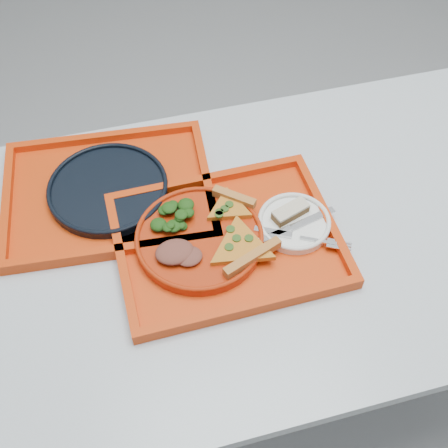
{
  "coord_description": "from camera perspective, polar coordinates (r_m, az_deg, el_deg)",
  "views": [
    {
      "loc": [
        -0.4,
        -0.66,
        1.7
      ],
      "look_at": [
        -0.22,
        0.02,
        0.78
      ],
      "focal_mm": 45.0,
      "sensor_mm": 36.0,
      "label": 1
    }
  ],
  "objects": [
    {
      "name": "ground",
      "position": [
        1.86,
        6.84,
        -13.83
      ],
      "size": [
        10.0,
        10.0,
        0.0
      ],
      "primitive_type": "plane",
      "color": "gray",
      "rests_on": "ground"
    },
    {
      "name": "table",
      "position": [
        1.28,
        9.7,
        -1.52
      ],
      "size": [
        1.6,
        0.8,
        0.75
      ],
      "color": "#A6B2BB",
      "rests_on": "ground"
    },
    {
      "name": "tray_main",
      "position": [
        1.16,
        0.28,
        -1.82
      ],
      "size": [
        0.45,
        0.36,
        0.01
      ],
      "primitive_type": "cube",
      "rotation": [
        0.0,
        0.0,
        0.01
      ],
      "color": "red",
      "rests_on": "table"
    },
    {
      "name": "tray_far",
      "position": [
        1.26,
        -11.58,
        3.04
      ],
      "size": [
        0.48,
        0.39,
        0.01
      ],
      "primitive_type": "cube",
      "rotation": [
        0.0,
        0.0,
        -0.08
      ],
      "color": "red",
      "rests_on": "table"
    },
    {
      "name": "dinner_plate",
      "position": [
        1.14,
        -2.51,
        -1.55
      ],
      "size": [
        0.26,
        0.26,
        0.02
      ],
      "primitive_type": "cylinder",
      "color": "#A5270B",
      "rests_on": "tray_main"
    },
    {
      "name": "side_plate",
      "position": [
        1.18,
        7.12,
        0.03
      ],
      "size": [
        0.15,
        0.15,
        0.01
      ],
      "primitive_type": "cylinder",
      "color": "white",
      "rests_on": "tray_main"
    },
    {
      "name": "navy_plate",
      "position": [
        1.25,
        -11.68,
        3.46
      ],
      "size": [
        0.26,
        0.26,
        0.02
      ],
      "primitive_type": "cylinder",
      "color": "black",
      "rests_on": "tray_far"
    },
    {
      "name": "pizza_slice_a",
      "position": [
        1.11,
        1.73,
        -2.13
      ],
      "size": [
        0.17,
        0.19,
        0.02
      ],
      "primitive_type": null,
      "rotation": [
        0.0,
        0.0,
        1.94
      ],
      "color": "gold",
      "rests_on": "dinner_plate"
    },
    {
      "name": "pizza_slice_b",
      "position": [
        1.17,
        0.48,
        1.78
      ],
      "size": [
        0.14,
        0.14,
        0.02
      ],
      "primitive_type": null,
      "rotation": [
        0.0,
        0.0,
        4.01
      ],
      "color": "gold",
      "rests_on": "dinner_plate"
    },
    {
      "name": "salad_heap",
      "position": [
        1.15,
        -5.35,
        0.79
      ],
      "size": [
        0.08,
        0.07,
        0.04
      ],
      "primitive_type": "ellipsoid",
      "color": "black",
      "rests_on": "dinner_plate"
    },
    {
      "name": "meat_portion",
      "position": [
        1.1,
        -5.04,
        -2.84
      ],
      "size": [
        0.08,
        0.06,
        0.02
      ],
      "primitive_type": "ellipsoid",
      "color": "brown",
      "rests_on": "dinner_plate"
    },
    {
      "name": "dessert_bar",
      "position": [
        1.17,
        6.77,
        1.25
      ],
      "size": [
        0.08,
        0.06,
        0.02
      ],
      "rotation": [
        0.0,
        0.0,
        0.34
      ],
      "color": "#4A3118",
      "rests_on": "side_plate"
    },
    {
      "name": "knife",
      "position": [
        1.16,
        7.38,
        -0.11
      ],
      "size": [
        0.18,
        0.06,
        0.01
      ],
      "primitive_type": "cube",
      "rotation": [
        0.0,
        0.0,
        0.24
      ],
      "color": "silver",
      "rests_on": "side_plate"
    },
    {
      "name": "fork",
      "position": [
        1.14,
        7.64,
        -1.31
      ],
      "size": [
        0.17,
        0.11,
        0.01
      ],
      "primitive_type": "cube",
      "rotation": [
        0.0,
        0.0,
        -0.48
      ],
      "color": "silver",
      "rests_on": "side_plate"
    }
  ]
}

